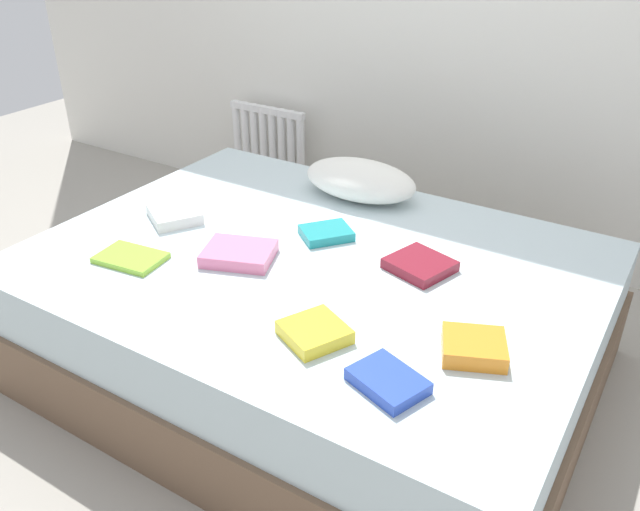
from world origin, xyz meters
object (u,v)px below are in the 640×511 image
object	(u,v)px
textbook_pink	(239,254)
textbook_white	(174,214)
textbook_lime	(131,258)
textbook_teal	(326,233)
pillow	(360,180)
bed	(313,315)
textbook_blue	(388,381)
textbook_maroon	(420,265)
textbook_yellow	(315,332)
radiator	(268,146)
textbook_orange	(474,347)

from	to	relation	value
textbook_pink	textbook_white	distance (m)	0.44
textbook_lime	textbook_teal	size ratio (longest dim) A/B	1.28
pillow	textbook_white	size ratio (longest dim) A/B	2.39
bed	textbook_lime	distance (m)	0.69
textbook_blue	textbook_teal	xyz separation A→B (m)	(-0.58, 0.64, -0.00)
textbook_maroon	textbook_yellow	xyz separation A→B (m)	(-0.10, -0.52, 0.00)
textbook_pink	textbook_yellow	bearing A→B (deg)	-48.32
radiator	textbook_white	xyz separation A→B (m)	(0.45, -1.23, 0.18)
radiator	textbook_yellow	distance (m)	2.10
bed	radiator	bearing A→B (deg)	131.85
textbook_teal	textbook_yellow	bearing A→B (deg)	-112.73
textbook_lime	textbook_white	size ratio (longest dim) A/B	1.11
textbook_maroon	textbook_lime	world-z (taller)	textbook_maroon
textbook_pink	textbook_white	size ratio (longest dim) A/B	1.15
bed	textbook_teal	size ratio (longest dim) A/B	11.10
textbook_pink	textbook_yellow	distance (m)	0.54
radiator	textbook_maroon	xyz separation A→B (m)	(1.44, -1.08, 0.17)
textbook_yellow	bed	bearing A→B (deg)	149.34
textbook_yellow	textbook_teal	distance (m)	0.64
radiator	textbook_orange	xyz separation A→B (m)	(1.76, -1.44, 0.18)
radiator	textbook_maroon	distance (m)	1.81
textbook_pink	textbook_teal	size ratio (longest dim) A/B	1.33
bed	textbook_maroon	xyz separation A→B (m)	(0.36, 0.12, 0.27)
textbook_blue	pillow	bearing A→B (deg)	142.02
bed	textbook_pink	xyz separation A→B (m)	(-0.21, -0.15, 0.28)
textbook_blue	textbook_white	bearing A→B (deg)	178.59
bed	pillow	xyz separation A→B (m)	(-0.11, 0.55, 0.33)
textbook_blue	textbook_yellow	bearing A→B (deg)	-175.94
pillow	textbook_maroon	world-z (taller)	pillow
radiator	textbook_yellow	bearing A→B (deg)	-50.14
radiator	pillow	xyz separation A→B (m)	(0.96, -0.65, 0.23)
textbook_blue	textbook_teal	size ratio (longest dim) A/B	1.06
bed	radiator	world-z (taller)	radiator
textbook_pink	textbook_blue	distance (m)	0.82
textbook_white	textbook_blue	bearing A→B (deg)	10.87
textbook_teal	textbook_pink	bearing A→B (deg)	-170.82
pillow	textbook_pink	world-z (taller)	pillow
bed	textbook_teal	bearing A→B (deg)	103.41
textbook_lime	textbook_yellow	size ratio (longest dim) A/B	1.35
textbook_maroon	textbook_orange	bearing A→B (deg)	-30.91
textbook_blue	textbook_yellow	xyz separation A→B (m)	(-0.28, 0.08, 0.00)
textbook_pink	textbook_lime	xyz separation A→B (m)	(-0.32, -0.21, -0.01)
textbook_maroon	textbook_white	world-z (taller)	textbook_white
textbook_lime	pillow	bearing A→B (deg)	58.51
bed	textbook_yellow	world-z (taller)	textbook_yellow
bed	textbook_yellow	size ratio (longest dim) A/B	11.71
radiator	textbook_orange	bearing A→B (deg)	-39.20
radiator	textbook_pink	bearing A→B (deg)	-57.42
bed	textbook_orange	world-z (taller)	textbook_orange
pillow	textbook_maroon	size ratio (longest dim) A/B	2.52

